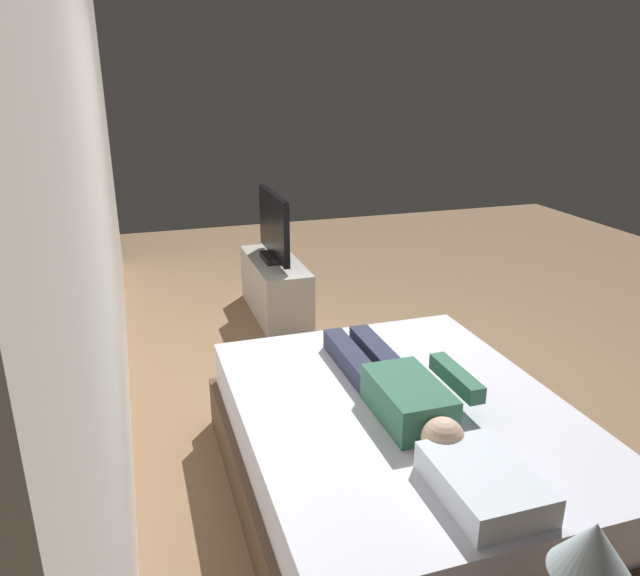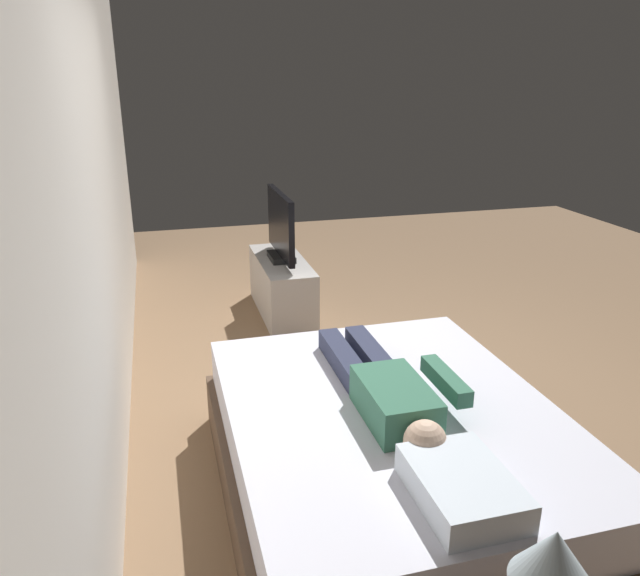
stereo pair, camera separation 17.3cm
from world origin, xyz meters
The scene contains 9 objects.
ground_plane centered at (0.00, 0.00, 0.00)m, with size 10.00×10.00×0.00m, color #8C6B4C.
back_wall centered at (0.40, 1.56, 1.40)m, with size 6.40×0.10×2.80m, color silver.
bed centered at (-1.02, 0.23, 0.26)m, with size 2.03×1.61×0.54m.
pillow centered at (-1.71, 0.23, 0.60)m, with size 0.48×0.34×0.12m, color white.
person centered at (-0.99, 0.25, 0.62)m, with size 1.26×0.46×0.18m.
remote centered at (-0.84, -0.16, 0.55)m, with size 0.15×0.04×0.02m, color black.
tv_stand centered at (1.62, 0.23, 0.25)m, with size 1.10×0.40×0.50m, color #B7B2AD.
tv centered at (1.62, 0.23, 0.78)m, with size 0.88×0.20×0.59m.
lamp centered at (-2.33, 0.31, 0.85)m, with size 0.22×0.22×0.42m.
Camera 1 is at (-3.34, 1.40, 2.05)m, focal length 34.21 mm.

